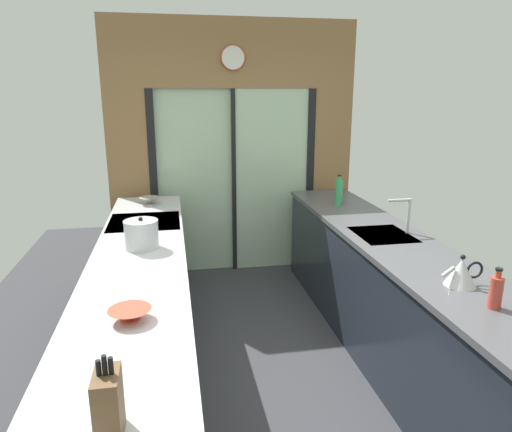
{
  "coord_description": "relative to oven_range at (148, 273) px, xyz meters",
  "views": [
    {
      "loc": [
        -0.66,
        -2.57,
        1.97
      ],
      "look_at": [
        -0.06,
        0.72,
        1.06
      ],
      "focal_mm": 32.43,
      "sensor_mm": 36.0,
      "label": 1
    }
  ],
  "objects": [
    {
      "name": "mixing_bowl_far",
      "position": [
        0.02,
        0.6,
        0.5
      ],
      "size": [
        0.19,
        0.19,
        0.07
      ],
      "color": "gray",
      "rests_on": "left_counter_run"
    },
    {
      "name": "knife_block",
      "position": [
        0.02,
        -2.53,
        0.58
      ],
      "size": [
        0.08,
        0.14,
        0.28
      ],
      "color": "brown",
      "rests_on": "left_counter_run"
    },
    {
      "name": "sink_faucet",
      "position": [
        1.97,
        -0.7,
        0.65
      ],
      "size": [
        0.19,
        0.02,
        0.27
      ],
      "color": "#B7BABC",
      "rests_on": "right_counter_run"
    },
    {
      "name": "oven_range",
      "position": [
        0.0,
        0.0,
        0.0
      ],
      "size": [
        0.6,
        0.6,
        0.92
      ],
      "color": "black",
      "rests_on": "ground_plane"
    },
    {
      "name": "mixing_bowl_near",
      "position": [
        0.02,
        -1.76,
        0.5
      ],
      "size": [
        0.2,
        0.2,
        0.06
      ],
      "color": "#BC4C38",
      "rests_on": "left_counter_run"
    },
    {
      "name": "ground_plane",
      "position": [
        0.91,
        -0.65,
        -0.47
      ],
      "size": [
        5.04,
        7.6,
        0.02
      ],
      "primitive_type": "cube",
      "color": "#38383D"
    },
    {
      "name": "soap_bottle_far",
      "position": [
        1.8,
        0.27,
        0.59
      ],
      "size": [
        0.07,
        0.07,
        0.29
      ],
      "color": "#339E56",
      "rests_on": "right_counter_run"
    },
    {
      "name": "right_counter_run",
      "position": [
        1.82,
        -0.95,
        0.01
      ],
      "size": [
        0.62,
        3.8,
        0.92
      ],
      "color": "#1E232D",
      "rests_on": "ground_plane"
    },
    {
      "name": "back_wall_unit",
      "position": [
        0.91,
        1.15,
        1.07
      ],
      "size": [
        2.64,
        0.12,
        2.7
      ],
      "color": "olive",
      "rests_on": "ground_plane"
    },
    {
      "name": "kettle",
      "position": [
        1.8,
        -1.67,
        0.54
      ],
      "size": [
        0.25,
        0.18,
        0.18
      ],
      "color": "#B7BABC",
      "rests_on": "right_counter_run"
    },
    {
      "name": "soap_bottle_near",
      "position": [
        1.8,
        -1.96,
        0.55
      ],
      "size": [
        0.06,
        0.06,
        0.21
      ],
      "color": "#B23D2D",
      "rests_on": "right_counter_run"
    },
    {
      "name": "stock_pot",
      "position": [
        0.02,
        -0.7,
        0.56
      ],
      "size": [
        0.23,
        0.23,
        0.22
      ],
      "color": "#B7BABC",
      "rests_on": "left_counter_run"
    },
    {
      "name": "left_counter_run",
      "position": [
        -0.0,
        -1.12,
        0.01
      ],
      "size": [
        0.62,
        3.8,
        0.92
      ],
      "color": "#1E232D",
      "rests_on": "ground_plane"
    }
  ]
}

